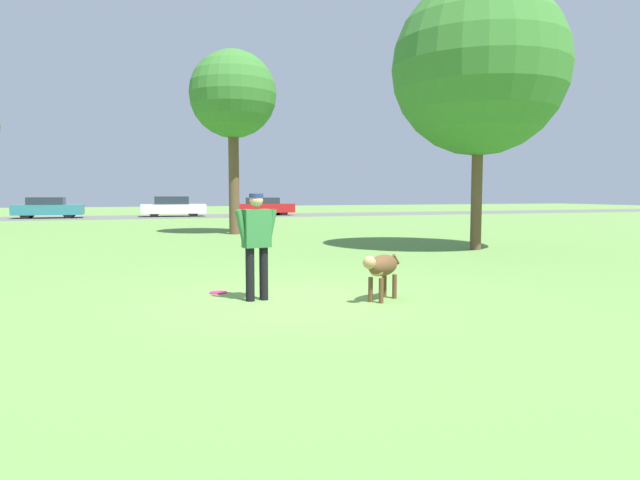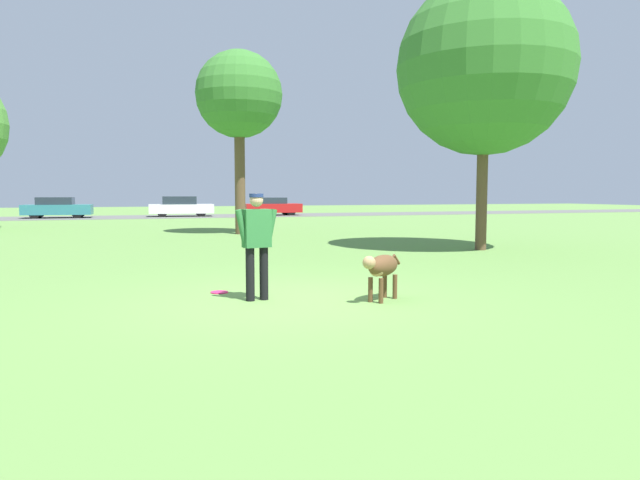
% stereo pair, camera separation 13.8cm
% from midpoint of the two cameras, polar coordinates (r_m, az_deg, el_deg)
% --- Properties ---
extents(ground_plane, '(120.00, 120.00, 0.00)m').
position_cam_midpoint_polar(ground_plane, '(8.51, -2.94, -6.07)').
color(ground_plane, '#608C42').
extents(far_road_strip, '(120.00, 6.00, 0.01)m').
position_cam_midpoint_polar(far_road_strip, '(39.35, -15.44, 2.27)').
color(far_road_strip, '#5B5B59').
rests_on(far_road_strip, ground_plane).
extents(person, '(0.66, 0.28, 1.59)m').
position_cam_midpoint_polar(person, '(8.44, -5.88, 0.19)').
color(person, black).
rests_on(person, ground_plane).
extents(dog, '(0.91, 0.73, 0.70)m').
position_cam_midpoint_polar(dog, '(8.46, 6.66, -2.74)').
color(dog, brown).
rests_on(dog, ground_plane).
extents(frisbee, '(0.28, 0.28, 0.02)m').
position_cam_midpoint_polar(frisbee, '(9.27, -9.62, -5.17)').
color(frisbee, '#E52366').
rests_on(frisbee, ground_plane).
extents(tree_near_right, '(4.79, 4.79, 7.41)m').
position_cam_midpoint_polar(tree_near_right, '(16.85, 16.38, 16.23)').
color(tree_near_right, brown).
rests_on(tree_near_right, ground_plane).
extents(tree_mid_center, '(3.30, 3.30, 6.97)m').
position_cam_midpoint_polar(tree_mid_center, '(22.51, -7.93, 14.09)').
color(tree_mid_center, brown).
rests_on(tree_mid_center, ground_plane).
extents(parked_car_teal, '(4.11, 1.96, 1.31)m').
position_cam_midpoint_polar(parked_car_teal, '(39.49, -24.70, 2.95)').
color(parked_car_teal, teal).
rests_on(parked_car_teal, ground_plane).
extents(parked_car_white, '(4.27, 1.99, 1.35)m').
position_cam_midpoint_polar(parked_car_white, '(39.34, -13.66, 3.26)').
color(parked_car_white, white).
rests_on(parked_car_white, ground_plane).
extents(parked_car_red, '(4.00, 1.85, 1.26)m').
position_cam_midpoint_polar(parked_car_red, '(40.30, -4.78, 3.36)').
color(parked_car_red, red).
rests_on(parked_car_red, ground_plane).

